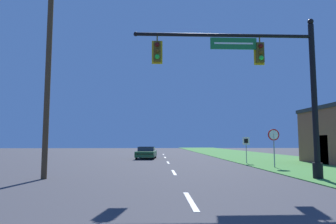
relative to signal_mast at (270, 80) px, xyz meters
name	(u,v)px	position (x,y,z in m)	size (l,w,h in m)	color
grass_verge_right	(260,157)	(6.19, 19.21, -4.55)	(10.00, 110.00, 0.04)	#428438
road_center_line	(168,163)	(-4.31, 11.21, -4.56)	(0.16, 34.80, 0.01)	silver
signal_mast	(270,80)	(0.00, 0.00, 0.00)	(8.69, 0.47, 7.54)	black
car_ahead	(146,153)	(-6.28, 17.11, -3.96)	(2.11, 4.55, 1.19)	black
stop_sign	(274,139)	(2.44, 5.89, -2.70)	(0.76, 0.07, 2.50)	gray
route_sign_post	(246,144)	(1.78, 9.83, -3.04)	(0.55, 0.06, 2.03)	gray
utility_pole_near	(48,69)	(-10.45, 0.61, 0.56)	(1.80, 0.26, 9.94)	#4C3823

